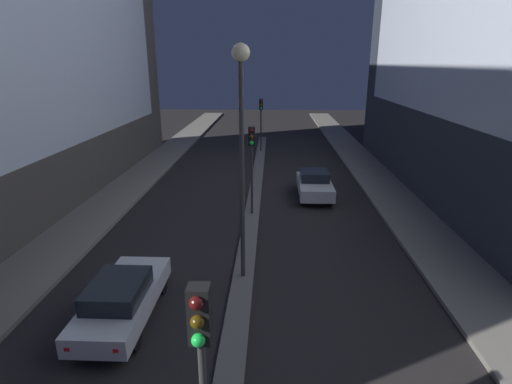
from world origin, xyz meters
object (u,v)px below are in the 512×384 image
street_lamp (241,118)px  traffic_light_near (201,358)px  traffic_light_mid (252,151)px  car_right_lane (314,184)px  car_left_lane (122,298)px  traffic_light_far (261,113)px

street_lamp → traffic_light_near: bearing=-90.0°
traffic_light_near → traffic_light_mid: bearing=90.0°
car_right_lane → street_lamp: bearing=-110.2°
traffic_light_near → traffic_light_mid: 14.36m
car_left_lane → car_right_lane: car_right_lane is taller
traffic_light_near → car_right_lane: traffic_light_near is taller
car_left_lane → car_right_lane: 13.90m
traffic_light_near → traffic_light_far: size_ratio=1.00×
car_left_lane → car_right_lane: bearing=59.9°
street_lamp → car_right_lane: size_ratio=1.93×
traffic_light_mid → car_right_lane: (3.48, 3.19, -2.64)m
traffic_light_near → traffic_light_mid: (0.00, 14.36, 0.00)m
traffic_light_mid → traffic_light_far: same height
traffic_light_near → traffic_light_mid: same height
traffic_light_near → street_lamp: (0.00, 8.09, 2.42)m
traffic_light_near → car_right_lane: (3.48, 17.56, -2.64)m
traffic_light_near → traffic_light_far: 29.67m
traffic_light_far → street_lamp: 21.71m
street_lamp → car_left_lane: bearing=-143.7°
car_left_lane → traffic_light_far: bearing=81.8°
traffic_light_mid → car_left_lane: size_ratio=0.98×
traffic_light_far → car_left_lane: (-3.48, -24.14, -2.66)m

